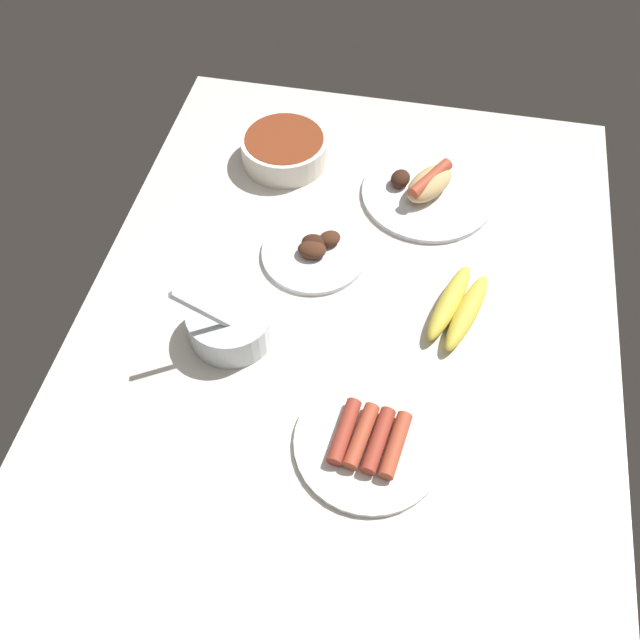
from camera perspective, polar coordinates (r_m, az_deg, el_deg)
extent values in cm
cube|color=silver|center=(116.83, 2.25, -0.17)|extent=(120.00, 90.00, 3.00)
ellipsoid|color=gold|center=(116.55, 12.16, 0.63)|extent=(17.64, 8.42, 3.44)
ellipsoid|color=gold|center=(117.11, 10.74, 1.47)|extent=(17.72, 8.27, 3.67)
cylinder|color=silver|center=(111.98, -7.45, -0.26)|extent=(14.09, 14.09, 6.07)
cylinder|color=beige|center=(111.00, -7.51, 0.11)|extent=(12.40, 12.40, 2.73)
cube|color=#B7B7BC|center=(105.90, -9.16, 0.41)|extent=(4.49, 10.24, 12.98)
cylinder|color=white|center=(135.95, 8.97, 10.37)|extent=(25.52, 25.52, 1.00)
ellipsoid|color=tan|center=(134.12, 9.12, 11.20)|extent=(13.15, 11.10, 4.40)
cylinder|color=#AD472D|center=(133.31, 9.19, 11.57)|extent=(10.83, 7.70, 2.40)
ellipsoid|color=#381E14|center=(135.56, 6.73, 11.65)|extent=(5.23, 4.69, 2.80)
cylinder|color=white|center=(140.72, -2.98, 14.05)|extent=(17.38, 17.38, 5.43)
cylinder|color=maroon|center=(139.24, -3.02, 14.77)|extent=(15.64, 15.64, 1.00)
cylinder|color=white|center=(103.27, 4.12, -10.21)|extent=(22.49, 22.49, 1.00)
cylinder|color=#9E3828|center=(102.05, 2.04, -9.27)|extent=(10.62, 3.60, 2.34)
cylinder|color=#AD472D|center=(101.84, 3.46, -9.62)|extent=(10.66, 4.08, 2.34)
cylinder|color=#9E3828|center=(101.70, 4.89, -9.98)|extent=(10.65, 3.90, 2.34)
cylinder|color=#AD472D|center=(101.62, 6.32, -10.33)|extent=(10.65, 3.85, 2.34)
cylinder|color=white|center=(123.79, -0.50, 5.60)|extent=(18.99, 18.99, 1.00)
ellipsoid|color=#472819|center=(123.95, 0.80, 6.82)|extent=(5.06, 5.24, 2.29)
ellipsoid|color=#381E14|center=(123.23, -0.55, 6.50)|extent=(3.85, 4.64, 2.41)
ellipsoid|color=#472819|center=(122.10, -0.66, 5.92)|extent=(4.33, 5.28, 2.46)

